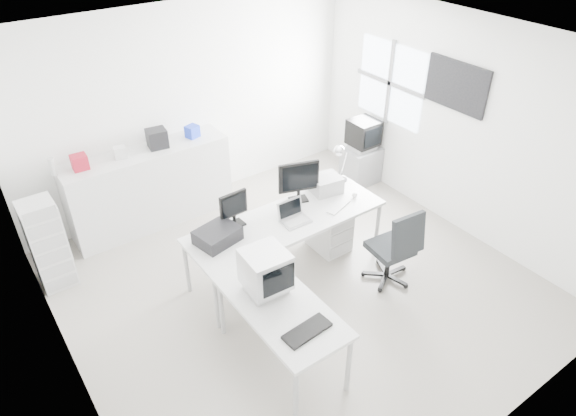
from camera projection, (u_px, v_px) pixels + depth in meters
floor at (298, 285)px, 6.10m from camera, size 5.00×5.00×0.01m
ceiling at (301, 50)px, 4.53m from camera, size 5.00×5.00×0.01m
back_wall at (190, 107)px, 7.00m from camera, size 5.00×0.02×2.80m
left_wall at (49, 279)px, 4.11m from camera, size 0.02×5.00×2.80m
right_wall at (457, 125)px, 6.52m from camera, size 0.02×5.00×2.80m
window at (390, 83)px, 7.20m from camera, size 0.02×1.20×1.10m
wall_picture at (456, 86)px, 6.29m from camera, size 0.04×0.90×0.60m
main_desk at (287, 245)px, 6.13m from camera, size 2.40×0.80×0.75m
side_desk at (281, 333)px, 4.98m from camera, size 0.70×1.40×0.75m
drawer_pedestal at (329, 228)px, 6.55m from camera, size 0.40×0.50×0.60m
inkjet_printer at (217, 235)px, 5.54m from camera, size 0.51×0.43×0.16m
lcd_monitor_small at (234, 210)px, 5.71m from camera, size 0.35×0.21×0.43m
lcd_monitor_large at (299, 182)px, 6.12m from camera, size 0.54×0.35×0.52m
laptop at (296, 215)px, 5.82m from camera, size 0.31×0.31×0.20m
white_keyboard at (338, 206)px, 6.13m from camera, size 0.39×0.23×0.02m
white_mouse at (355, 195)px, 6.30m from camera, size 0.07×0.07×0.07m
laser_printer at (326, 184)px, 6.38m from camera, size 0.40×0.36×0.21m
desk_lamp at (344, 165)px, 6.53m from camera, size 0.17×0.17×0.45m
crt_monitor at (266, 274)px, 4.83m from camera, size 0.37×0.37×0.41m
black_keyboard at (307, 331)px, 4.49m from camera, size 0.46×0.21×0.03m
office_chair at (391, 245)px, 5.92m from camera, size 0.64×0.64×1.02m
tv_cabinet at (361, 165)px, 7.93m from camera, size 0.52×0.43×0.57m
crt_tv at (363, 135)px, 7.64m from camera, size 0.50×0.48×0.45m
sideboard at (150, 187)px, 6.90m from camera, size 2.18×0.55×1.09m
clutter_box_a at (80, 162)px, 6.16m from camera, size 0.19×0.17×0.18m
clutter_box_b at (120, 152)px, 6.41m from camera, size 0.17×0.15×0.15m
clutter_box_c at (157, 138)px, 6.63m from camera, size 0.27×0.25×0.24m
clutter_box_d at (192, 131)px, 6.89m from camera, size 0.20×0.18×0.16m
clutter_bottle at (52, 167)px, 6.03m from camera, size 0.07×0.07×0.22m
filing_cabinet at (48, 244)px, 5.88m from camera, size 0.38×0.45×1.08m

